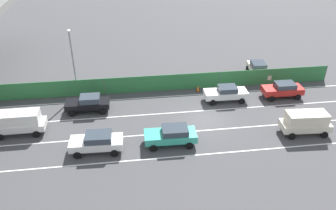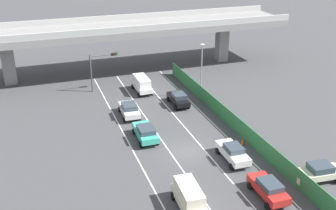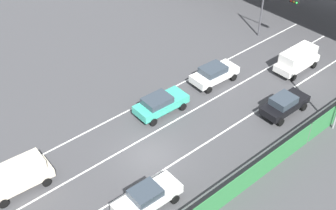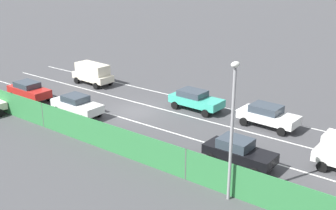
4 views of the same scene
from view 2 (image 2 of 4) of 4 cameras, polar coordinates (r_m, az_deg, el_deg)
ground_plane at (r=41.34m, az=2.74°, el=-6.51°), size 300.00×300.00×0.00m
lane_line_left_edge at (r=42.69m, az=-5.42°, el=-5.54°), size 0.14×42.58×0.01m
lane_line_mid_left at (r=43.51m, az=-1.00°, el=-4.83°), size 0.14×42.58×0.01m
lane_line_mid_right at (r=44.58m, az=3.23°, el=-4.12°), size 0.14×42.58×0.01m
lane_line_right_edge at (r=45.89m, az=7.22°, el=-3.43°), size 0.14×42.58×0.01m
elevated_overpass at (r=62.82m, az=-6.36°, el=10.32°), size 52.63×8.83×8.01m
green_fence at (r=46.10m, az=8.91°, el=-2.10°), size 0.10×38.68×1.89m
car_van_white at (r=55.57m, az=-3.70°, el=3.03°), size 2.03×4.60×2.14m
car_sedan_black at (r=51.37m, az=1.47°, el=0.93°), size 2.00×4.37×1.67m
car_taxi_teal at (r=43.06m, az=-3.18°, el=-3.82°), size 2.16×4.52×1.63m
car_van_cream at (r=33.08m, az=2.96°, el=-12.63°), size 2.21×4.47×2.10m
car_hatchback_white at (r=39.85m, az=9.11°, el=-6.54°), size 2.04×4.56×1.65m
car_sedan_red at (r=35.36m, az=13.94°, el=-11.28°), size 2.01×4.31×1.64m
car_sedan_white at (r=48.52m, az=-5.47°, el=-0.58°), size 2.20×4.49×1.66m
parked_sedan_cream at (r=38.77m, az=20.34°, el=-8.82°), size 4.71×2.33×1.64m
traffic_light at (r=55.99m, az=-9.41°, el=5.68°), size 3.96×0.47×5.25m
street_lamp at (r=52.72m, az=4.75°, el=5.55°), size 0.60×0.36×7.33m
traffic_cone at (r=43.07m, az=10.44°, el=-5.06°), size 0.47×0.47×0.74m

